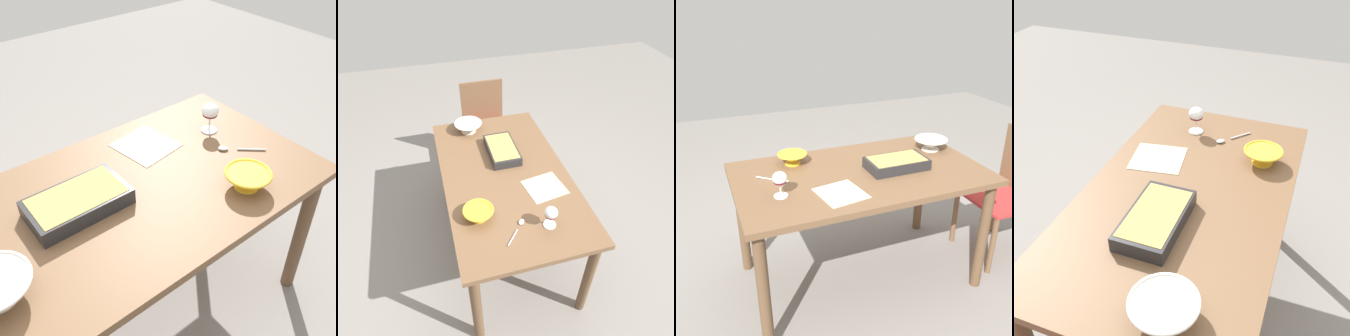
# 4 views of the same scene
# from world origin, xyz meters

# --- Properties ---
(ground_plane) EXTENTS (8.00, 8.00, 0.00)m
(ground_plane) POSITION_xyz_m (0.00, 0.00, 0.00)
(ground_plane) COLOR gray
(dining_table) EXTENTS (1.46, 0.83, 0.76)m
(dining_table) POSITION_xyz_m (0.00, 0.00, 0.67)
(dining_table) COLOR brown
(dining_table) RESTS_ON ground_plane
(chair) EXTENTS (0.41, 0.43, 0.88)m
(chair) POSITION_xyz_m (-1.09, 0.10, 0.48)
(chair) COLOR #B22D2D
(chair) RESTS_ON ground_plane
(wine_glass) EXTENTS (0.08, 0.08, 0.14)m
(wine_glass) POSITION_xyz_m (0.50, 0.13, 0.86)
(wine_glass) COLOR white
(wine_glass) RESTS_ON dining_table
(casserole_dish) EXTENTS (0.36, 0.20, 0.06)m
(casserole_dish) POSITION_xyz_m (-0.22, 0.04, 0.80)
(casserole_dish) COLOR #262628
(casserole_dish) RESTS_ON dining_table
(mixing_bowl) EXTENTS (0.22, 0.22, 0.08)m
(mixing_bowl) POSITION_xyz_m (-0.57, -0.14, 0.81)
(mixing_bowl) COLOR white
(mixing_bowl) RESTS_ON dining_table
(small_bowl) EXTENTS (0.18, 0.18, 0.07)m
(small_bowl) POSITION_xyz_m (0.34, -0.25, 0.80)
(small_bowl) COLOR yellow
(small_bowl) RESTS_ON dining_table
(serving_spoon) EXTENTS (0.17, 0.15, 0.01)m
(serving_spoon) POSITION_xyz_m (0.47, -0.05, 0.77)
(serving_spoon) COLOR silver
(serving_spoon) RESTS_ON dining_table
(napkin) EXTENTS (0.26, 0.27, 0.00)m
(napkin) POSITION_xyz_m (0.20, 0.21, 0.76)
(napkin) COLOR beige
(napkin) RESTS_ON dining_table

